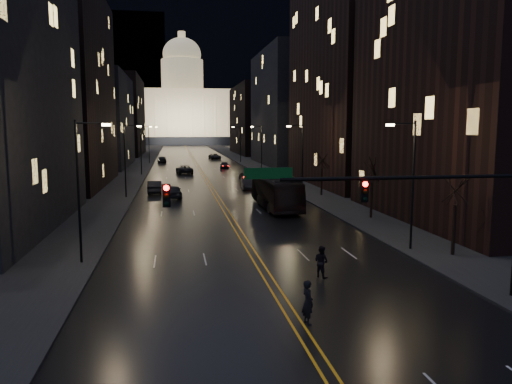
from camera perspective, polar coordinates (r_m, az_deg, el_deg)
name	(u,v)px	position (r m, az deg, el deg)	size (l,w,h in m)	color
ground	(289,312)	(23.94, 3.80, -13.51)	(900.00, 900.00, 0.00)	black
road	(191,156)	(152.10, -7.40, 4.08)	(20.00, 320.00, 0.02)	black
sidewalk_left	(144,156)	(152.26, -12.68, 4.00)	(8.00, 320.00, 0.16)	black
sidewalk_right	(237,156)	(153.21, -2.14, 4.19)	(8.00, 320.00, 0.16)	black
center_line	(191,156)	(152.10, -7.40, 4.09)	(0.62, 320.00, 0.01)	orange
building_left_mid	(60,89)	(77.61, -21.50, 10.90)	(12.00, 30.00, 28.00)	black
building_left_far	(100,121)	(114.88, -17.43, 7.76)	(12.00, 34.00, 20.00)	black
building_left_dist	(122,117)	(162.58, -15.09, 8.33)	(12.00, 40.00, 24.00)	black
building_right_near	(468,89)	(49.40, 23.08, 10.82)	(12.00, 26.00, 24.00)	black
building_right_tall	(352,56)	(77.10, 10.96, 15.04)	(12.00, 30.00, 38.00)	black
building_right_mid	(288,108)	(116.82, 3.66, 9.54)	(12.00, 34.00, 26.00)	black
building_right_dist	(255,120)	(163.89, -0.15, 8.22)	(12.00, 40.00, 22.00)	black
mountain_ridge	(230,56)	(408.23, -3.00, 15.29)	(520.00, 60.00, 130.00)	black
capitol	(183,111)	(271.96, -8.35, 9.09)	(90.00, 50.00, 58.50)	black
traffic_signal	(412,201)	(24.65, 17.40, -0.95)	(17.29, 0.45, 7.00)	black
streetlamp_right_near	(411,178)	(35.72, 17.25, 1.51)	(2.13, 0.25, 9.00)	black
streetlamp_left_near	(81,184)	(32.46, -19.34, 0.87)	(2.13, 0.25, 9.00)	black
streetlamp_right_mid	(301,155)	(63.89, 5.16, 4.24)	(2.13, 0.25, 9.00)	black
streetlamp_left_mid	(126,156)	(62.13, -14.59, 3.95)	(2.13, 0.25, 9.00)	black
streetlamp_right_far	(261,146)	(93.21, 0.53, 5.24)	(2.13, 0.25, 9.00)	black
streetlamp_left_far	(142,147)	(92.01, -12.91, 5.03)	(2.13, 0.25, 9.00)	black
streetlamp_right_dist	(240,142)	(122.86, -1.87, 5.75)	(2.13, 0.25, 9.00)	black
streetlamp_left_dist	(150,142)	(121.95, -12.05, 5.58)	(2.13, 0.25, 9.00)	black
tree_right_near	(456,189)	(35.09, 21.87, 0.29)	(2.40, 2.40, 6.65)	black
tree_right_mid	(372,171)	(47.55, 13.14, 2.35)	(2.40, 2.40, 6.65)	black
tree_right_far	(322,160)	(62.59, 7.55, 3.63)	(2.40, 2.40, 6.65)	black
bus	(276,191)	(53.03, 2.29, 0.08)	(3.04, 12.99, 3.62)	black
oncoming_car_a	(173,191)	(61.39, -9.47, 0.06)	(1.97, 4.90, 1.67)	black
oncoming_car_b	(155,187)	(66.55, -11.50, 0.58)	(1.78, 5.10, 1.68)	black
oncoming_car_c	(184,169)	(93.94, -8.19, 2.57)	(2.66, 5.76, 1.60)	black
oncoming_car_d	(162,160)	(125.01, -10.71, 3.67)	(2.15, 5.30, 1.54)	black
receding_car_a	(248,184)	(69.00, -0.93, 0.95)	(1.75, 5.00, 1.65)	black
receding_car_b	(245,176)	(81.43, -1.22, 1.81)	(1.55, 3.85, 1.31)	black
receding_car_c	(224,165)	(105.06, -3.62, 3.05)	(1.86, 4.59, 1.33)	black
receding_car_d	(215,156)	(136.15, -4.73, 4.07)	(2.58, 5.61, 1.56)	black
pedestrian_a	(308,302)	(22.28, 5.93, -12.43)	(0.72, 0.47, 1.98)	black
pedestrian_b	(321,262)	(29.01, 7.47, -7.89)	(0.89, 0.49, 1.84)	black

